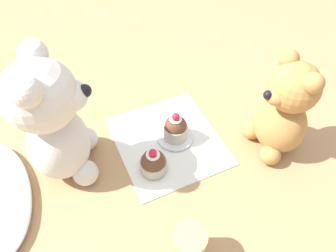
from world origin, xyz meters
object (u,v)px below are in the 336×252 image
(cupcake_near_tan_bear, at_px, (175,127))
(juice_glass, at_px, (189,245))
(cupcake_near_cream_bear, at_px, (153,163))
(saucer_plate, at_px, (175,136))
(teddy_bear_tan, at_px, (284,111))
(teddy_bear_cream, at_px, (53,122))

(cupcake_near_tan_bear, bearing_deg, juice_glass, 159.65)
(cupcake_near_tan_bear, xyz_separation_m, juice_glass, (-0.25, 0.09, 0.00))
(cupcake_near_cream_bear, bearing_deg, saucer_plate, -52.04)
(teddy_bear_tan, bearing_deg, saucer_plate, -115.92)
(cupcake_near_tan_bear, bearing_deg, cupcake_near_cream_bear, 127.96)
(teddy_bear_tan, xyz_separation_m, cupcake_near_tan_bear, (0.11, 0.20, -0.07))
(teddy_bear_cream, xyz_separation_m, cupcake_near_cream_bear, (-0.09, -0.16, -0.12))
(cupcake_near_cream_bear, xyz_separation_m, saucer_plate, (0.06, -0.08, -0.02))
(teddy_bear_cream, bearing_deg, teddy_bear_tan, -91.61)
(teddy_bear_cream, height_order, teddy_bear_tan, teddy_bear_cream)
(teddy_bear_tan, relative_size, cupcake_near_cream_bear, 3.52)
(teddy_bear_tan, height_order, juice_glass, teddy_bear_tan)
(cupcake_near_tan_bear, bearing_deg, teddy_bear_cream, 83.32)
(teddy_bear_cream, height_order, juice_glass, teddy_bear_cream)
(teddy_bear_tan, distance_m, juice_glass, 0.33)
(saucer_plate, distance_m, cupcake_near_tan_bear, 0.03)
(cupcake_near_cream_bear, distance_m, juice_glass, 0.19)
(teddy_bear_cream, bearing_deg, juice_glass, -136.48)
(teddy_bear_cream, xyz_separation_m, cupcake_near_tan_bear, (-0.03, -0.24, -0.10))
(saucer_plate, bearing_deg, teddy_bear_tan, -118.98)
(teddy_bear_cream, distance_m, juice_glass, 0.34)
(teddy_bear_tan, bearing_deg, cupcake_near_tan_bear, -115.92)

